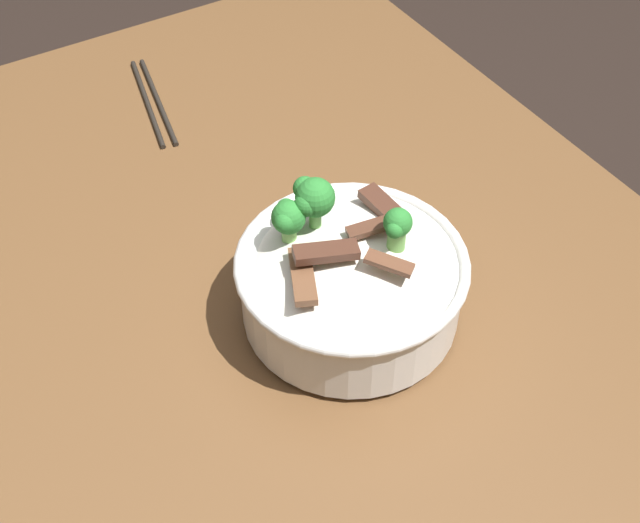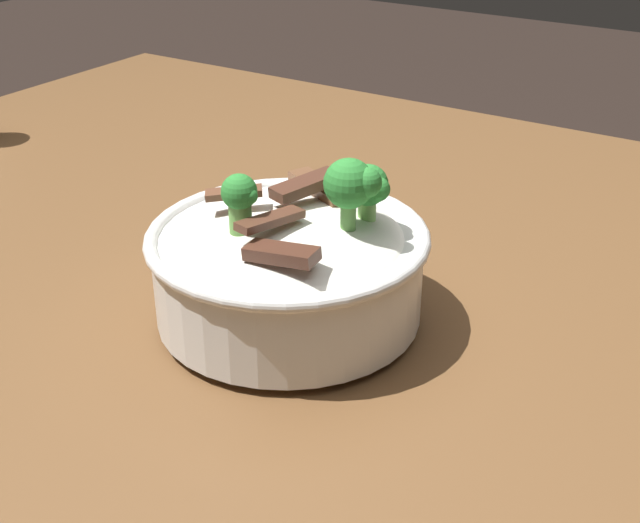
# 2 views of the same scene
# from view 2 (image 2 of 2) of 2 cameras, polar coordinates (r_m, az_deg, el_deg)

# --- Properties ---
(dining_table) EXTENTS (1.48, 1.09, 0.81)m
(dining_table) POSITION_cam_2_polar(r_m,az_deg,el_deg) (0.94, -0.48, -4.93)
(dining_table) COLOR brown
(dining_table) RESTS_ON ground
(rice_bowl) EXTENTS (0.25, 0.25, 0.16)m
(rice_bowl) POSITION_cam_2_polar(r_m,az_deg,el_deg) (0.75, -2.07, 0.12)
(rice_bowl) COLOR white
(rice_bowl) RESTS_ON dining_table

